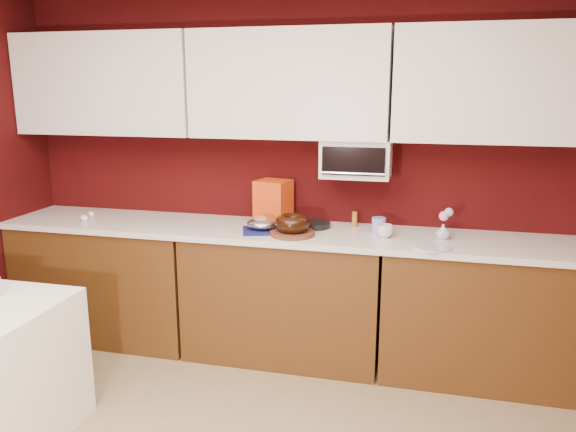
% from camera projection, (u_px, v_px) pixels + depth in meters
% --- Properties ---
extents(wall_back, '(4.00, 0.02, 2.50)m').
position_uv_depth(wall_back, '(295.00, 171.00, 3.97)').
color(wall_back, '#390707').
rests_on(wall_back, floor).
extents(base_cabinet_left, '(1.31, 0.58, 0.86)m').
position_uv_depth(base_cabinet_left, '(111.00, 280.00, 4.18)').
color(base_cabinet_left, '#512E10').
rests_on(base_cabinet_left, floor).
extents(base_cabinet_center, '(1.31, 0.58, 0.86)m').
position_uv_depth(base_cabinet_center, '(284.00, 296.00, 3.86)').
color(base_cabinet_center, '#512E10').
rests_on(base_cabinet_center, floor).
extents(base_cabinet_right, '(1.31, 0.58, 0.86)m').
position_uv_depth(base_cabinet_right, '(488.00, 314.00, 3.55)').
color(base_cabinet_right, '#512E10').
rests_on(base_cabinet_right, floor).
extents(countertop, '(4.00, 0.62, 0.04)m').
position_uv_depth(countertop, '(284.00, 233.00, 3.76)').
color(countertop, silver).
rests_on(countertop, base_cabinet_center).
extents(upper_cabinet_left, '(1.31, 0.33, 0.70)m').
position_uv_depth(upper_cabinet_left, '(108.00, 84.00, 3.99)').
color(upper_cabinet_left, white).
rests_on(upper_cabinet_left, wall_back).
extents(upper_cabinet_center, '(1.31, 0.33, 0.70)m').
position_uv_depth(upper_cabinet_center, '(290.00, 84.00, 3.68)').
color(upper_cabinet_center, white).
rests_on(upper_cabinet_center, wall_back).
extents(upper_cabinet_right, '(1.31, 0.33, 0.70)m').
position_uv_depth(upper_cabinet_right, '(505.00, 84.00, 3.37)').
color(upper_cabinet_right, white).
rests_on(upper_cabinet_right, wall_back).
extents(toaster_oven, '(0.45, 0.30, 0.25)m').
position_uv_depth(toaster_oven, '(356.00, 158.00, 3.70)').
color(toaster_oven, white).
rests_on(toaster_oven, upper_cabinet_center).
extents(toaster_oven_door, '(0.40, 0.02, 0.18)m').
position_uv_depth(toaster_oven_door, '(353.00, 161.00, 3.55)').
color(toaster_oven_door, black).
rests_on(toaster_oven_door, toaster_oven).
extents(toaster_oven_handle, '(0.42, 0.02, 0.02)m').
position_uv_depth(toaster_oven_handle, '(353.00, 173.00, 3.55)').
color(toaster_oven_handle, silver).
rests_on(toaster_oven_handle, toaster_oven).
extents(cake_base, '(0.29, 0.29, 0.03)m').
position_uv_depth(cake_base, '(292.00, 233.00, 3.62)').
color(cake_base, brown).
rests_on(cake_base, countertop).
extents(bundt_cake, '(0.30, 0.30, 0.09)m').
position_uv_depth(bundt_cake, '(292.00, 223.00, 3.60)').
color(bundt_cake, black).
rests_on(bundt_cake, cake_base).
extents(navy_towel, '(0.30, 0.27, 0.02)m').
position_uv_depth(navy_towel, '(262.00, 231.00, 3.70)').
color(navy_towel, '#161852').
rests_on(navy_towel, countertop).
extents(foil_ham_nest, '(0.20, 0.17, 0.07)m').
position_uv_depth(foil_ham_nest, '(261.00, 224.00, 3.69)').
color(foil_ham_nest, silver).
rests_on(foil_ham_nest, navy_towel).
extents(roasted_ham, '(0.11, 0.10, 0.07)m').
position_uv_depth(roasted_ham, '(261.00, 220.00, 3.68)').
color(roasted_ham, '#AE5F4F').
rests_on(roasted_ham, foil_ham_nest).
extents(pandoro_box, '(0.26, 0.25, 0.30)m').
position_uv_depth(pandoro_box, '(273.00, 202.00, 3.92)').
color(pandoro_box, red).
rests_on(pandoro_box, countertop).
extents(dark_pan, '(0.28, 0.28, 0.04)m').
position_uv_depth(dark_pan, '(315.00, 225.00, 3.82)').
color(dark_pan, black).
rests_on(dark_pan, countertop).
extents(coffee_mug, '(0.13, 0.13, 0.10)m').
position_uv_depth(coffee_mug, '(385.00, 230.00, 3.56)').
color(coffee_mug, silver).
rests_on(coffee_mug, countertop).
extents(blue_jar, '(0.11, 0.11, 0.11)m').
position_uv_depth(blue_jar, '(379.00, 226.00, 3.65)').
color(blue_jar, '#1B3099').
rests_on(blue_jar, countertop).
extents(flower_vase, '(0.10, 0.10, 0.11)m').
position_uv_depth(flower_vase, '(443.00, 231.00, 3.52)').
color(flower_vase, silver).
rests_on(flower_vase, countertop).
extents(flower_pink, '(0.06, 0.06, 0.06)m').
position_uv_depth(flower_pink, '(444.00, 216.00, 3.50)').
color(flower_pink, pink).
rests_on(flower_pink, flower_vase).
extents(flower_blue, '(0.06, 0.06, 0.06)m').
position_uv_depth(flower_blue, '(449.00, 212.00, 3.51)').
color(flower_blue, '#8EBCE4').
rests_on(flower_blue, flower_vase).
extents(china_plate, '(0.24, 0.24, 0.01)m').
position_uv_depth(china_plate, '(433.00, 247.00, 3.33)').
color(china_plate, silver).
rests_on(china_plate, countertop).
extents(amber_bottle, '(0.04, 0.04, 0.11)m').
position_uv_depth(amber_bottle, '(355.00, 219.00, 3.83)').
color(amber_bottle, '#9C5E1C').
rests_on(amber_bottle, countertop).
extents(egg_left, '(0.07, 0.06, 0.05)m').
position_uv_depth(egg_left, '(84.00, 218.00, 3.99)').
color(egg_left, white).
rests_on(egg_left, countertop).
extents(egg_right, '(0.06, 0.05, 0.04)m').
position_uv_depth(egg_right, '(91.00, 214.00, 4.13)').
color(egg_right, white).
rests_on(egg_right, countertop).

